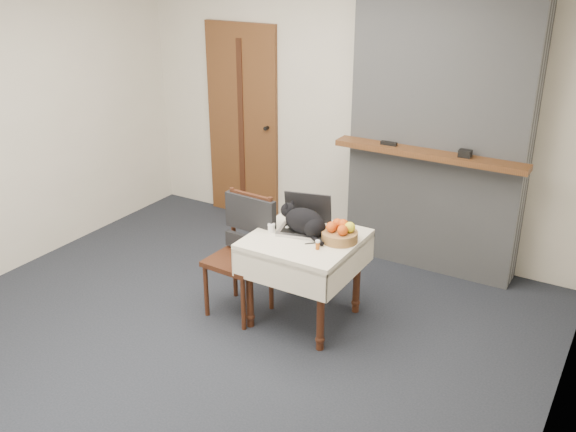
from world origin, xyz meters
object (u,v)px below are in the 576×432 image
object	(u,v)px
cat	(305,222)
pill_bottle	(318,245)
laptop	(305,221)
door	(243,123)
cream_jar	(271,228)
fruit_basket	(340,233)
chair	(245,238)
side_table	(305,251)

from	to	relation	value
cat	pill_bottle	world-z (taller)	cat
laptop	door	bearing A→B (deg)	122.96
pill_bottle	cream_jar	bearing A→B (deg)	168.91
fruit_basket	chair	world-z (taller)	chair
cat	pill_bottle	size ratio (longest dim) A/B	6.64
side_table	cream_jar	xyz separation A→B (m)	(-0.26, -0.05, 0.14)
side_table	cat	bearing A→B (deg)	117.79
door	pill_bottle	bearing A→B (deg)	-43.22
pill_bottle	fruit_basket	distance (m)	0.22
pill_bottle	chair	xyz separation A→B (m)	(-0.66, 0.06, -0.13)
cat	fruit_basket	xyz separation A→B (m)	(0.28, 0.02, -0.04)
cat	pill_bottle	distance (m)	0.28
fruit_basket	chair	xyz separation A→B (m)	(-0.73, -0.15, -0.15)
laptop	side_table	bearing A→B (deg)	-74.91
laptop	fruit_basket	xyz separation A→B (m)	(0.32, -0.05, -0.01)
pill_bottle	fruit_basket	xyz separation A→B (m)	(0.07, 0.21, 0.03)
side_table	chair	distance (m)	0.49
fruit_basket	door	bearing A→B (deg)	141.67
cream_jar	pill_bottle	bearing A→B (deg)	-11.09
fruit_basket	cat	bearing A→B (deg)	-174.93
laptop	cream_jar	distance (m)	0.26
cat	cream_jar	size ratio (longest dim) A/B	7.13
door	laptop	distance (m)	2.09
pill_bottle	side_table	bearing A→B (deg)	142.96
side_table	fruit_basket	bearing A→B (deg)	16.17
laptop	chair	size ratio (longest dim) A/B	0.45
chair	cream_jar	bearing A→B (deg)	10.16
side_table	cream_jar	world-z (taller)	cream_jar
side_table	fruit_basket	xyz separation A→B (m)	(0.25, 0.07, 0.17)
laptop	pill_bottle	world-z (taller)	laptop
cat	side_table	bearing A→B (deg)	-52.70
door	cat	distance (m)	2.17
cream_jar	cat	bearing A→B (deg)	22.23
door	cat	size ratio (longest dim) A/B	4.42
side_table	fruit_basket	world-z (taller)	fruit_basket
laptop	fruit_basket	size ratio (longest dim) A/B	1.61
laptop	cat	distance (m)	0.09
cat	fruit_basket	bearing A→B (deg)	14.58
laptop	pill_bottle	size ratio (longest dim) A/B	6.25
chair	door	bearing A→B (deg)	127.76
laptop	cream_jar	xyz separation A→B (m)	(-0.19, -0.17, -0.04)
cream_jar	pill_bottle	size ratio (longest dim) A/B	0.93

